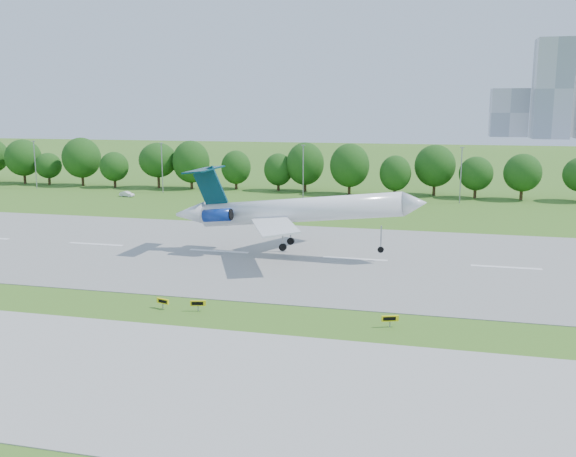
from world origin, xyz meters
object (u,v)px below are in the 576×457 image
(taxi_sign_left, at_px, (198,303))
(service_vehicle_a, at_px, (127,194))
(service_vehicle_b, at_px, (360,203))

(taxi_sign_left, bearing_deg, service_vehicle_a, 107.81)
(service_vehicle_a, distance_m, service_vehicle_b, 54.78)
(taxi_sign_left, bearing_deg, service_vehicle_b, 70.26)
(taxi_sign_left, relative_size, service_vehicle_a, 0.44)
(taxi_sign_left, xyz_separation_m, service_vehicle_b, (6.94, 75.18, -0.26))
(taxi_sign_left, height_order, service_vehicle_b, service_vehicle_b)
(taxi_sign_left, relative_size, service_vehicle_b, 0.47)
(service_vehicle_a, bearing_deg, service_vehicle_b, -75.30)
(taxi_sign_left, distance_m, service_vehicle_a, 89.59)
(service_vehicle_b, bearing_deg, service_vehicle_a, 108.88)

